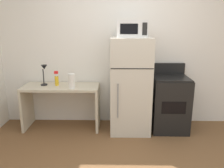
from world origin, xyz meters
The scene contains 8 objects.
wall_back_white centered at (0.00, 1.70, 1.30)m, with size 5.00×0.10×2.60m, color white.
desk centered at (-1.06, 1.37, 0.53)m, with size 1.27×0.53×0.75m.
desk_lamp centered at (-1.33, 1.39, 0.99)m, with size 0.14×0.12×0.35m.
spray_bottle centered at (-1.13, 1.39, 0.85)m, with size 0.06×0.06×0.25m.
paper_towel_roll centered at (-0.84, 1.22, 0.87)m, with size 0.11×0.11×0.24m, color white.
refrigerator centered at (0.11, 1.30, 0.78)m, with size 0.65×0.68×1.56m.
microwave centered at (0.11, 1.28, 1.69)m, with size 0.46×0.35×0.26m.
oven_range centered at (0.78, 1.33, 0.47)m, with size 0.59×0.61×1.10m.
Camera 1 is at (-0.13, -2.27, 1.75)m, focal length 36.06 mm.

